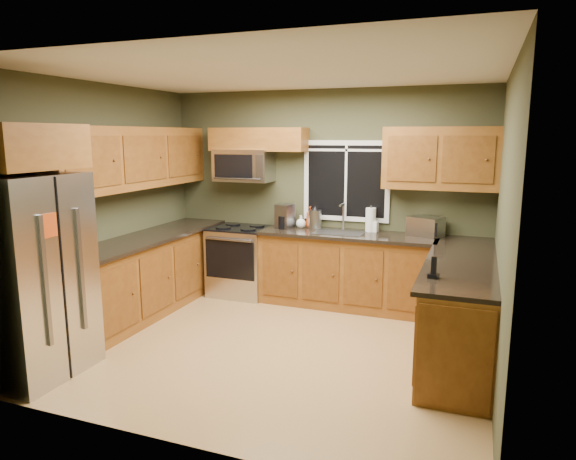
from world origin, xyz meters
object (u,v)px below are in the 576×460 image
Objects in this scene: microwave at (244,165)px; soap_bottle_a at (310,217)px; paper_towel_roll at (371,220)px; soap_bottle_b at (374,224)px; toaster_oven at (426,226)px; kettle at (315,218)px; soap_bottle_c at (301,222)px; coffee_maker at (285,217)px; refrigerator at (31,277)px; cordless_phone at (434,272)px; range at (241,260)px.

soap_bottle_a is (0.90, 0.09, -0.65)m from microwave.
soap_bottle_b is (0.05, -0.01, -0.05)m from paper_towel_roll.
kettle is (-1.37, -0.02, 0.02)m from toaster_oven.
kettle is 0.75m from soap_bottle_b.
toaster_oven is (2.37, 0.01, -0.67)m from microwave.
microwave is 1.07m from soap_bottle_c.
coffee_maker is 0.94× the size of paper_towel_roll.
refrigerator is 3.29m from soap_bottle_c.
soap_bottle_c is at bearing -176.56° from paper_towel_roll.
soap_bottle_c is at bearing 179.66° from toaster_oven.
refrigerator is 3.10m from microwave.
toaster_oven is at bearing 97.89° from cordless_phone.
soap_bottle_c is at bearing 63.03° from refrigerator.
cordless_phone is at bearing -65.22° from soap_bottle_b.
refrigerator is at bearing -117.91° from soap_bottle_a.
refrigerator is 5.82× the size of coffee_maker.
refrigerator is 3.49m from cordless_phone.
coffee_maker is at bearing -6.81° from microwave.
soap_bottle_a is 1.46× the size of cordless_phone.
cordless_phone is (1.73, -1.93, -0.08)m from soap_bottle_a.
coffee_maker is (0.61, 0.06, 0.62)m from range.
microwave is at bearing 145.02° from cordless_phone.
coffee_maker is at bearing 138.82° from cordless_phone.
toaster_oven is at bearing 0.27° from microwave.
range is 1.18m from kettle.
soap_bottle_a is (0.90, 0.23, 0.61)m from range.
cordless_phone reaches higher than soap_bottle_c.
microwave is 3.86× the size of soap_bottle_b.
microwave is 2.80× the size of soap_bottle_a.
microwave is (0.69, 2.91, 0.83)m from refrigerator.
coffee_maker is 0.22m from soap_bottle_c.
coffee_maker is at bearing 65.37° from refrigerator.
refrigerator is 3.85m from soap_bottle_b.
coffee_maker reaches higher than toaster_oven.
toaster_oven is 1.48m from soap_bottle_a.
coffee_maker is at bearing -172.31° from paper_towel_roll.
microwave reaches higher than refrigerator.
coffee_maker reaches higher than soap_bottle_a.
microwave is 1.12m from soap_bottle_a.
microwave is 2.47m from toaster_oven.
microwave is 1.88m from soap_bottle_b.
refrigerator reaches higher than kettle.
soap_bottle_b is (1.75, 0.20, 0.57)m from range.
soap_bottle_b reaches higher than soap_bottle_c.
toaster_oven is 2.43× the size of cordless_phone.
soap_bottle_c is at bearing 1.45° from microwave.
kettle is 0.92× the size of paper_towel_roll.
soap_bottle_b is (0.85, -0.03, -0.04)m from soap_bottle_a.
soap_bottle_b is at bearing 5.53° from kettle.
range is at bearing -173.42° from soap_bottle_b.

